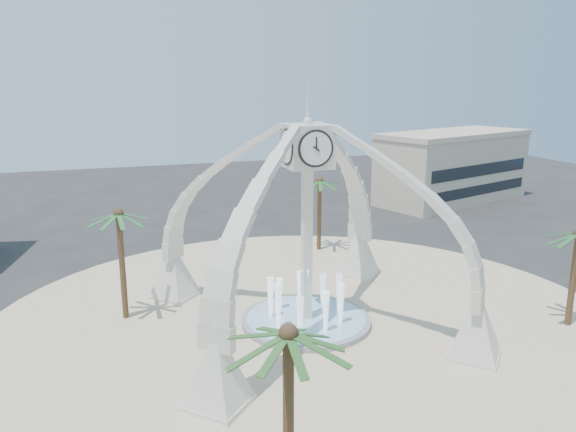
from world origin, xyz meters
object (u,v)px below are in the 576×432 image
object	(u,v)px
palm_west	(119,215)
palm_south	(288,336)
palm_north	(320,182)
fountain	(306,320)
clock_tower	(307,223)

from	to	relation	value
palm_west	palm_south	xyz separation A→B (m)	(4.62, -18.16, -0.40)
palm_west	palm_north	distance (m)	19.70
palm_west	palm_south	world-z (taller)	palm_west
fountain	palm_west	distance (m)	13.15
palm_north	palm_south	size ratio (longest dim) A/B	0.97
palm_south	palm_north	bearing A→B (deg)	65.72
fountain	palm_west	bearing A→B (deg)	156.52
palm_west	palm_north	size ratio (longest dim) A/B	1.09
clock_tower	palm_west	xyz separation A→B (m)	(-10.52, 4.57, 0.25)
clock_tower	palm_west	distance (m)	11.47
clock_tower	palm_south	xyz separation A→B (m)	(-5.89, -13.59, -0.16)
fountain	palm_west	world-z (taller)	palm_west
fountain	palm_north	distance (m)	16.75
palm_south	fountain	bearing A→B (deg)	66.56
fountain	palm_west	xyz separation A→B (m)	(-10.52, 4.57, 6.45)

